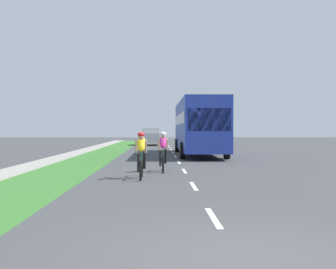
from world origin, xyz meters
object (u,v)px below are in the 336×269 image
suv_silver (151,136)px  cyclist_trailing (163,151)px  cyclist_lead (141,155)px  bus_blue (198,125)px

suv_silver → cyclist_trailing: bearing=-87.9°
cyclist_trailing → suv_silver: 27.23m
cyclist_trailing → suv_silver: size_ratio=0.37×
cyclist_lead → bus_blue: size_ratio=0.15×
cyclist_lead → suv_silver: (-0.24, 29.40, 0.14)m
cyclist_lead → suv_silver: 29.40m
cyclist_lead → bus_blue: bus_blue is taller
cyclist_lead → bus_blue: 13.33m
cyclist_trailing → bus_blue: bearing=77.2°
bus_blue → suv_silver: 16.89m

